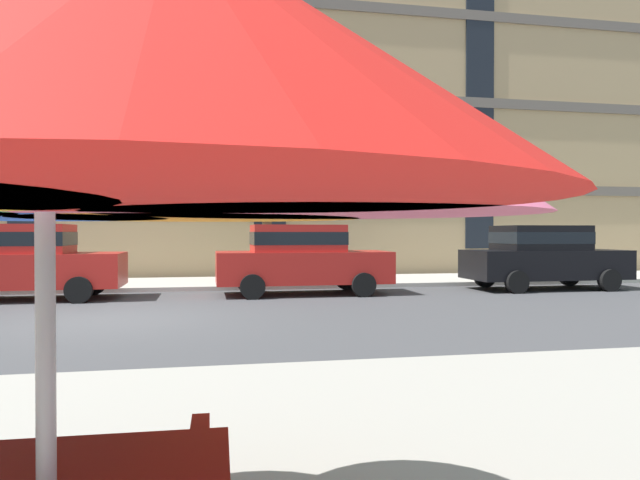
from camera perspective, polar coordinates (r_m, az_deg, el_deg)
ground_plane at (r=11.17m, az=-20.14°, el=-7.45°), size 120.00×120.00×0.00m
sidewalk_far at (r=17.87m, az=-16.73°, el=-4.20°), size 56.00×3.60×0.12m
apartment_building at (r=27.18m, az=-15.05°, el=17.84°), size 46.76×12.08×19.20m
sedan_red at (r=15.23m, az=-27.26°, el=-1.73°), size 4.40×1.98×1.78m
sedan_red_midblock at (r=14.83m, az=-1.89°, el=-1.72°), size 4.40×1.98×1.78m
sedan_black at (r=17.31m, az=21.13°, el=-1.42°), size 4.40×1.98×1.78m
street_tree_middle at (r=17.74m, az=-5.35°, el=7.45°), size 2.45×2.39×4.82m
patio_umbrella at (r=2.01m, az=-25.52°, el=10.50°), size 3.23×3.00×2.27m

